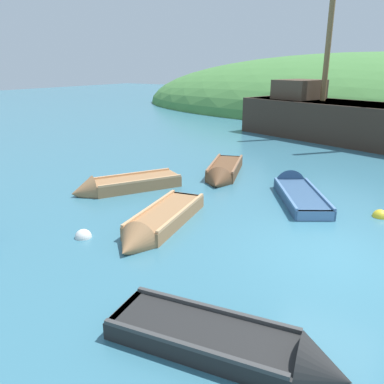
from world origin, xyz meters
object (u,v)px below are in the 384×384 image
Objects in this scene: sailing_ship at (348,126)px; rowboat_outer_left at (121,187)px; rowboat_near_dock at (240,350)px; rowboat_center at (157,225)px; rowboat_portside at (223,173)px; buoy_yellow at (380,217)px; rowboat_far at (296,193)px; buoy_white at (83,237)px.

sailing_ship reaches higher than rowboat_outer_left.
rowboat_near_dock is 0.95× the size of rowboat_center.
rowboat_center is (3.03, -1.93, -0.01)m from rowboat_outer_left.
rowboat_portside is at bearing 179.47° from rowboat_center.
buoy_yellow is at bearing 135.41° from rowboat_outer_left.
sailing_ship is 4.10× the size of rowboat_outer_left.
rowboat_outer_left reaches higher than rowboat_near_dock.
rowboat_near_dock is at bearing 41.33° from rowboat_center.
rowboat_near_dock is 7.77m from rowboat_far.
rowboat_near_dock is 9.53m from rowboat_portside.
rowboat_far is 9.24× the size of buoy_white.
rowboat_outer_left is at bearing 118.60° from buoy_white.
rowboat_portside is 3.12m from rowboat_far.
rowboat_outer_left reaches higher than rowboat_far.
rowboat_outer_left reaches higher than rowboat_portside.
sailing_ship is 4.05× the size of rowboat_portside.
rowboat_far is (0.74, -10.65, -0.74)m from sailing_ship.
rowboat_portside is 8.98× the size of buoy_white.
rowboat_portside is at bearing 178.49° from rowboat_outer_left.
sailing_ship is 18.41m from rowboat_near_dock.
sailing_ship reaches higher than buoy_yellow.
sailing_ship reaches higher than buoy_white.
rowboat_near_dock is at bearing -65.15° from sailing_ship.
rowboat_near_dock is 8.72× the size of buoy_yellow.
rowboat_near_dock reaches higher than buoy_yellow.
sailing_ship is 10.71m from rowboat_far.
buoy_white is (-5.04, 1.59, -0.09)m from rowboat_near_dock.
sailing_ship reaches higher than rowboat_near_dock.
buoy_yellow is (0.87, 7.01, -0.09)m from rowboat_near_dock.
rowboat_portside and rowboat_far have the same top height.
rowboat_near_dock is 5.29m from buoy_white.
rowboat_near_dock is 0.96× the size of rowboat_far.
buoy_yellow is at bearing -134.30° from rowboat_far.
buoy_white is at bearing -53.38° from rowboat_center.
rowboat_center is 9.35× the size of buoy_white.
rowboat_outer_left is 3.74m from buoy_white.
rowboat_outer_left is 3.59m from rowboat_center.
rowboat_portside is 5.77m from buoy_yellow.
rowboat_center reaches higher than buoy_yellow.
rowboat_center is (-1.33, -15.29, -0.71)m from sailing_ship.
rowboat_portside reaches higher than rowboat_near_dock.
rowboat_far is (-1.73, 7.58, 0.00)m from rowboat_near_dock.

